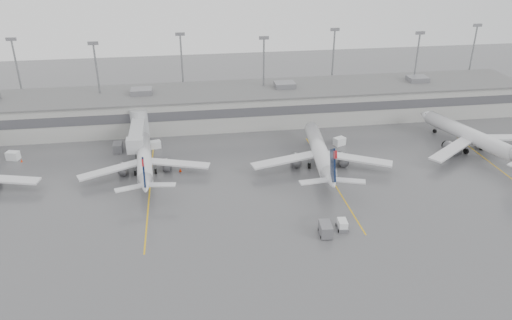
{
  "coord_description": "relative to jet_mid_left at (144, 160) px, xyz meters",
  "views": [
    {
      "loc": [
        -9.97,
        -59.63,
        45.39
      ],
      "look_at": [
        2.63,
        24.0,
        5.0
      ],
      "focal_mm": 35.0,
      "sensor_mm": 36.0,
      "label": 1
    }
  ],
  "objects": [
    {
      "name": "gse_uld_b",
      "position": [
        1.59,
        12.35,
        -2.08
      ],
      "size": [
        2.59,
        2.02,
        1.63
      ],
      "primitive_type": "cube",
      "rotation": [
        0.0,
        0.0,
        0.23
      ],
      "color": "white",
      "rests_on": "ground"
    },
    {
      "name": "gse_uld_c",
      "position": [
        42.54,
        7.83,
        -2.01
      ],
      "size": [
        2.94,
        2.54,
        1.76
      ],
      "primitive_type": "cube",
      "rotation": [
        0.0,
        0.0,
        0.43
      ],
      "color": "white",
      "rests_on": "ground"
    },
    {
      "name": "light_masts",
      "position": [
        18.58,
        32.2,
        9.13
      ],
      "size": [
        142.4,
        8.0,
        20.6
      ],
      "color": "gray",
      "rests_on": "ground"
    },
    {
      "name": "cone_b",
      "position": [
        6.87,
        -0.29,
        -2.49
      ],
      "size": [
        0.5,
        0.5,
        0.8
      ],
      "primitive_type": "cone",
      "color": "red",
      "rests_on": "ground"
    },
    {
      "name": "terminal",
      "position": [
        18.57,
        26.43,
        1.28
      ],
      "size": [
        152.0,
        17.0,
        9.45
      ],
      "color": "#A2A29E",
      "rests_on": "ground"
    },
    {
      "name": "jet_mid_right",
      "position": [
        35.21,
        -2.32,
        0.34
      ],
      "size": [
        28.48,
        32.07,
        10.39
      ],
      "rotation": [
        0.0,
        0.0,
        -0.11
      ],
      "color": "silver",
      "rests_on": "ground"
    },
    {
      "name": "cone_a",
      "position": [
        -26.0,
        9.23,
        -2.56
      ],
      "size": [
        0.42,
        0.42,
        0.66
      ],
      "primitive_type": "cone",
      "color": "red",
      "rests_on": "ground"
    },
    {
      "name": "gse_uld_a",
      "position": [
        -27.99,
        10.76,
        -2.01
      ],
      "size": [
        2.85,
        2.26,
        1.77
      ],
      "primitive_type": "cube",
      "rotation": [
        0.0,
        0.0,
        -0.26
      ],
      "color": "white",
      "rests_on": "ground"
    },
    {
      "name": "baggage_cart",
      "position": [
        29.59,
        -26.48,
        -1.81
      ],
      "size": [
        2.08,
        3.35,
        2.07
      ],
      "rotation": [
        0.0,
        0.0,
        -0.08
      ],
      "color": "slate",
      "rests_on": "ground"
    },
    {
      "name": "jet_far_right",
      "position": [
        70.32,
        0.38,
        0.43
      ],
      "size": [
        28.27,
        32.16,
        10.69
      ],
      "rotation": [
        0.0,
        0.0,
        0.29
      ],
      "color": "silver",
      "rests_on": "ground"
    },
    {
      "name": "gse_loader",
      "position": [
        -6.44,
        11.63,
        -1.92
      ],
      "size": [
        1.94,
        3.1,
        1.94
      ],
      "primitive_type": "cube",
      "rotation": [
        0.0,
        0.0,
        0.0
      ],
      "color": "slate",
      "rests_on": "ground"
    },
    {
      "name": "jet_bridge_right",
      "position": [
        -1.92,
        14.17,
        0.98
      ],
      "size": [
        4.0,
        17.2,
        7.0
      ],
      "color": "#ADAFB2",
      "rests_on": "ground"
    },
    {
      "name": "ground",
      "position": [
        18.58,
        -31.55,
        -2.89
      ],
      "size": [
        260.0,
        260.0,
        0.0
      ],
      "primitive_type": "plane",
      "color": "#4D4D4F",
      "rests_on": "ground"
    },
    {
      "name": "stand_markings",
      "position": [
        18.58,
        -7.55,
        -2.89
      ],
      "size": [
        105.25,
        40.0,
        0.01
      ],
      "color": "#E6AC0D",
      "rests_on": "ground"
    },
    {
      "name": "jet_mid_left",
      "position": [
        0.0,
        0.0,
        0.0
      ],
      "size": [
        25.6,
        28.77,
        9.31
      ],
      "rotation": [
        0.0,
        0.0,
        0.07
      ],
      "color": "silver",
      "rests_on": "ground"
    },
    {
      "name": "baggage_tug",
      "position": [
        32.79,
        -25.28,
        -2.24
      ],
      "size": [
        1.87,
        2.71,
        1.67
      ],
      "rotation": [
        0.0,
        0.0,
        -0.08
      ],
      "color": "white",
      "rests_on": "ground"
    },
    {
      "name": "cone_c",
      "position": [
        38.81,
        -0.42,
        -2.59
      ],
      "size": [
        0.38,
        0.38,
        0.61
      ],
      "primitive_type": "cone",
      "color": "red",
      "rests_on": "ground"
    },
    {
      "name": "cone_d",
      "position": [
        66.28,
        0.17,
        -2.51
      ],
      "size": [
        0.48,
        0.48,
        0.76
      ],
      "primitive_type": "cone",
      "color": "red",
      "rests_on": "ground"
    }
  ]
}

